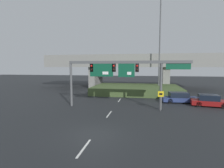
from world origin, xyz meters
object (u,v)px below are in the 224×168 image
Objects in this scene: signal_gantry at (121,70)px; highway_light_pole_near at (160,44)px; parked_sedan_near_right at (179,98)px; parked_sedan_mid_right at (209,101)px; speed_limit_sign at (161,98)px.

highway_light_pole_near is (5.23, 13.50, 4.55)m from signal_gantry.
parked_sedan_near_right is 3.57m from parked_sedan_mid_right.
highway_light_pole_near reaches higher than parked_sedan_near_right.
highway_light_pole_near is at bearing 86.37° from speed_limit_sign.
parked_sedan_mid_right is (5.16, -10.56, -8.28)m from highway_light_pole_near.
signal_gantry reaches higher than speed_limit_sign.
signal_gantry reaches higher than parked_sedan_mid_right.
parked_sedan_near_right is at bearing -77.33° from highway_light_pole_near.
signal_gantry is 9.35m from parked_sedan_near_right.
highway_light_pole_near is 12.33m from parked_sedan_near_right.
signal_gantry is 3.11× the size of parked_sedan_mid_right.
signal_gantry is at bearing -111.18° from highway_light_pole_near.
signal_gantry is 15.18m from highway_light_pole_near.
parked_sedan_mid_right is (6.06, 3.66, -0.81)m from speed_limit_sign.
speed_limit_sign is 6.11m from parked_sedan_near_right.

